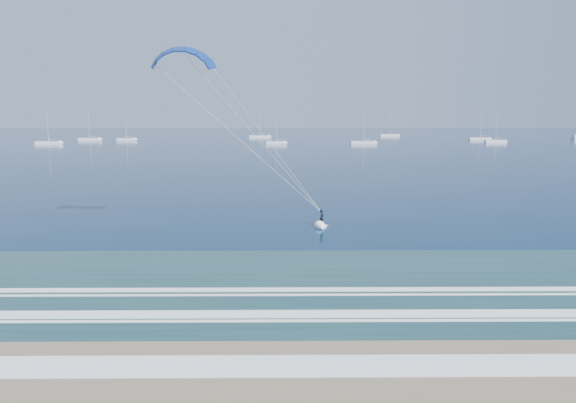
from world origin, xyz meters
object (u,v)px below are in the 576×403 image
(sailboat_6, at_px, (495,141))
(sailboat_8, at_px, (127,139))
(kitesurfer_rig, at_px, (252,132))
(sailboat_0, at_px, (49,143))
(sailboat_4, at_px, (390,135))
(sailboat_7, at_px, (364,142))
(sailboat_5, at_px, (480,139))
(sailboat_3, at_px, (276,143))
(sailboat_2, at_px, (260,136))
(sailboat_1, at_px, (90,139))

(sailboat_6, bearing_deg, sailboat_8, 172.99)
(kitesurfer_rig, relative_size, sailboat_0, 1.35)
(sailboat_4, bearing_deg, sailboat_7, -108.61)
(sailboat_5, distance_m, sailboat_6, 24.48)
(sailboat_7, bearing_deg, sailboat_5, 29.90)
(sailboat_3, bearing_deg, sailboat_0, -179.99)
(sailboat_2, xyz_separation_m, sailboat_4, (69.05, 16.08, -0.00))
(sailboat_0, relative_size, sailboat_6, 1.15)
(sailboat_5, relative_size, sailboat_6, 1.14)
(sailboat_1, relative_size, sailboat_4, 0.99)
(sailboat_2, bearing_deg, sailboat_0, -141.90)
(kitesurfer_rig, xyz_separation_m, sailboat_5, (92.17, 185.36, -8.57))
(sailboat_3, bearing_deg, sailboat_6, 6.39)
(sailboat_5, height_order, sailboat_8, sailboat_5)
(sailboat_0, relative_size, sailboat_2, 0.95)
(sailboat_2, distance_m, sailboat_6, 111.16)
(kitesurfer_rig, height_order, sailboat_7, kitesurfer_rig)
(sailboat_2, distance_m, sailboat_3, 62.30)
(sailboat_5, relative_size, sailboat_7, 1.03)
(sailboat_0, relative_size, sailboat_7, 1.04)
(sailboat_2, distance_m, sailboat_5, 104.93)
(sailboat_4, xyz_separation_m, sailboat_6, (29.39, -67.70, -0.01))
(sailboat_4, bearing_deg, sailboat_2, -166.89)
(sailboat_5, height_order, sailboat_6, sailboat_5)
(sailboat_6, xyz_separation_m, sailboat_7, (-55.26, -9.11, 0.01))
(sailboat_0, height_order, sailboat_8, sailboat_0)
(sailboat_1, height_order, sailboat_6, sailboat_1)
(sailboat_1, xyz_separation_m, sailboat_8, (17.05, -2.13, -0.01))
(sailboat_7, xyz_separation_m, sailboat_8, (-100.59, 28.28, -0.01))
(sailboat_3, distance_m, sailboat_4, 98.09)
(sailboat_0, distance_m, sailboat_3, 87.79)
(sailboat_0, distance_m, sailboat_8, 36.06)
(sailboat_0, bearing_deg, sailboat_6, 3.23)
(kitesurfer_rig, distance_m, sailboat_5, 207.19)
(sailboat_4, bearing_deg, sailboat_6, -66.53)
(kitesurfer_rig, bearing_deg, sailboat_4, 75.32)
(kitesurfer_rig, distance_m, sailboat_2, 213.03)
(sailboat_0, distance_m, sailboat_5, 183.16)
(sailboat_3, bearing_deg, kitesurfer_rig, -90.02)
(sailboat_4, relative_size, sailboat_7, 1.05)
(sailboat_0, height_order, sailboat_1, sailboat_0)
(sailboat_8, bearing_deg, kitesurfer_rig, -69.73)
(sailboat_0, distance_m, sailboat_6, 177.33)
(sailboat_3, xyz_separation_m, sailboat_4, (59.87, 77.70, 0.02))
(sailboat_1, xyz_separation_m, sailboat_3, (83.65, -31.28, -0.02))
(sailboat_0, xyz_separation_m, sailboat_6, (177.05, 10.00, -0.01))
(sailboat_6, bearing_deg, sailboat_5, 83.27)
(sailboat_0, bearing_deg, kitesurfer_rig, -59.84)
(kitesurfer_rig, bearing_deg, sailboat_1, 114.63)
(kitesurfer_rig, xyz_separation_m, sailboat_7, (34.04, 151.93, -8.58))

